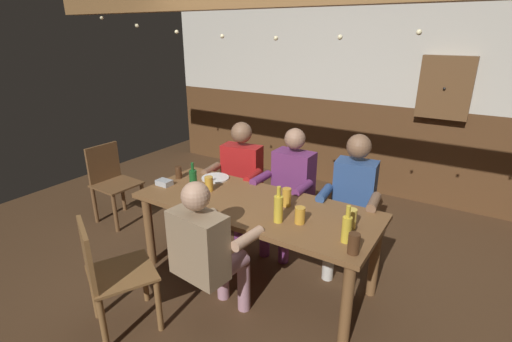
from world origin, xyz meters
TOP-DOWN VIEW (x-y plane):
  - ground_plane at (0.00, 0.00)m, footprint 7.14×7.14m
  - back_wall_upper at (0.00, 2.59)m, footprint 5.95×0.12m
  - back_wall_wainscot at (0.00, 2.59)m, footprint 5.95×0.12m
  - dining_table at (0.00, 0.05)m, footprint 2.05×0.83m
  - person_0 at (-0.61, 0.69)m, footprint 0.59×0.54m
  - person_1 at (-0.00, 0.69)m, footprint 0.53×0.52m
  - person_2 at (0.62, 0.68)m, footprint 0.52×0.56m
  - person_3 at (0.01, -0.59)m, footprint 0.57×0.54m
  - chair_empty_near_right at (-1.99, 0.13)m, footprint 0.46×0.46m
  - chair_empty_near_left at (-0.54, -1.01)m, footprint 0.59×0.59m
  - condiment_caddy at (-0.92, -0.07)m, footprint 0.14×0.10m
  - plate_0 at (-0.62, 0.31)m, footprint 0.27×0.27m
  - bottle_0 at (0.32, -0.13)m, footprint 0.07×0.07m
  - bottle_1 at (0.85, -0.13)m, footprint 0.07×0.07m
  - bottle_2 at (-0.56, -0.07)m, footprint 0.07×0.07m
  - pint_glass_0 at (0.47, -0.06)m, footprint 0.08×0.08m
  - pint_glass_1 at (0.94, -0.24)m, footprint 0.08×0.08m
  - pint_glass_2 at (0.24, 0.15)m, footprint 0.07×0.07m
  - pint_glass_3 at (-0.49, 0.05)m, footprint 0.08×0.08m
  - pint_glass_4 at (-0.93, 0.13)m, footprint 0.06×0.06m
  - pint_glass_5 at (0.81, 0.08)m, footprint 0.08×0.08m
  - wall_dart_cabinet at (1.03, 2.46)m, footprint 0.56×0.15m
  - string_lights at (-0.00, 0.36)m, footprint 4.20×0.04m

SIDE VIEW (x-z plane):
  - ground_plane at x=0.00m, z-range 0.00..0.00m
  - chair_empty_near_right at x=-1.99m, z-range 0.04..0.92m
  - chair_empty_near_left at x=-0.54m, z-range 0.04..0.92m
  - back_wall_wainscot at x=0.00m, z-range 0.00..1.20m
  - dining_table at x=0.00m, z-range 0.27..1.00m
  - person_3 at x=0.01m, z-range 0.06..1.23m
  - person_1 at x=0.00m, z-range 0.06..1.28m
  - person_0 at x=-0.61m, z-range 0.07..1.27m
  - person_2 at x=0.62m, z-range 0.06..1.31m
  - plate_0 at x=-0.62m, z-range 0.73..0.75m
  - condiment_caddy at x=-0.92m, z-range 0.73..0.78m
  - pint_glass_4 at x=-0.93m, z-range 0.73..0.85m
  - pint_glass_0 at x=0.47m, z-range 0.73..0.86m
  - pint_glass_3 at x=-0.49m, z-range 0.73..0.87m
  - pint_glass_1 at x=0.94m, z-range 0.73..0.87m
  - pint_glass_5 at x=0.81m, z-range 0.73..0.88m
  - pint_glass_2 at x=0.24m, z-range 0.73..0.89m
  - bottle_1 at x=0.85m, z-range 0.70..0.97m
  - bottle_0 at x=0.32m, z-range 0.70..0.99m
  - bottle_2 at x=-0.56m, z-range 0.70..0.99m
  - wall_dart_cabinet at x=1.03m, z-range 1.12..1.82m
  - back_wall_upper at x=0.00m, z-range 1.20..2.41m
  - string_lights at x=0.00m, z-range 1.99..2.21m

